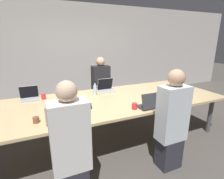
{
  "coord_description": "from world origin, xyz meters",
  "views": [
    {
      "loc": [
        -1.17,
        -2.71,
        1.81
      ],
      "look_at": [
        0.08,
        0.1,
        0.92
      ],
      "focal_mm": 28.0,
      "sensor_mm": 36.0,
      "label": 1
    }
  ],
  "objects": [
    {
      "name": "cup_near_left",
      "position": [
        -1.23,
        -0.44,
        0.81
      ],
      "size": [
        0.08,
        0.08,
        0.08
      ],
      "color": "brown",
      "rests_on": "conference_table"
    },
    {
      "name": "laptop_far_left",
      "position": [
        -1.32,
        0.57,
        0.84
      ],
      "size": [
        0.31,
        0.25,
        0.25
      ],
      "color": "#B7B7BC",
      "rests_on": "conference_table"
    },
    {
      "name": "laptop_far_center",
      "position": [
        0.13,
        0.52,
        0.85
      ],
      "size": [
        0.32,
        0.26,
        0.26
      ],
      "color": "#B7B7BC",
      "rests_on": "conference_table"
    },
    {
      "name": "person_far_center",
      "position": [
        0.2,
        1.03,
        0.69
      ],
      "size": [
        0.4,
        0.24,
        1.42
      ],
      "color": "#2D2D38",
      "rests_on": "ground_plane"
    },
    {
      "name": "person_near_midright",
      "position": [
        0.47,
        -1.04,
        0.71
      ],
      "size": [
        0.4,
        0.24,
        1.44
      ],
      "rotation": [
        0.0,
        0.0,
        3.14
      ],
      "color": "#2D2D38",
      "rests_on": "ground_plane"
    },
    {
      "name": "cup_near_midright",
      "position": [
        0.16,
        -0.56,
        0.82
      ],
      "size": [
        0.08,
        0.08,
        0.1
      ],
      "color": "red",
      "rests_on": "conference_table"
    },
    {
      "name": "person_near_left",
      "position": [
        -0.92,
        -1.06,
        0.7
      ],
      "size": [
        0.4,
        0.24,
        1.43
      ],
      "rotation": [
        0.0,
        0.0,
        3.14
      ],
      "color": "#2D2D38",
      "rests_on": "ground_plane"
    },
    {
      "name": "curtain_wall",
      "position": [
        0.0,
        2.5,
        1.4
      ],
      "size": [
        12.0,
        0.06,
        2.8
      ],
      "color": "#BCB7B2",
      "rests_on": "ground_plane"
    },
    {
      "name": "bottle_far_center",
      "position": [
        -0.16,
        0.37,
        0.87
      ],
      "size": [
        0.07,
        0.07,
        0.23
      ],
      "color": "#ADD1E0",
      "rests_on": "conference_table"
    },
    {
      "name": "stapler",
      "position": [
        -0.44,
        -0.22,
        0.8
      ],
      "size": [
        0.08,
        0.16,
        0.05
      ],
      "rotation": [
        0.0,
        0.0,
        -0.25
      ],
      "color": "black",
      "rests_on": "conference_table"
    },
    {
      "name": "laptop_near_midright",
      "position": [
        0.41,
        -0.62,
        0.84
      ],
      "size": [
        0.35,
        0.25,
        0.25
      ],
      "rotation": [
        0.0,
        0.0,
        3.14
      ],
      "color": "#333338",
      "rests_on": "conference_table"
    },
    {
      "name": "conference_table",
      "position": [
        0.0,
        0.0,
        0.73
      ],
      "size": [
        4.15,
        1.54,
        0.77
      ],
      "color": "#D6B77F",
      "rests_on": "ground_plane"
    },
    {
      "name": "cup_far_left",
      "position": [
        -1.09,
        0.5,
        0.82
      ],
      "size": [
        0.08,
        0.08,
        0.1
      ],
      "color": "red",
      "rests_on": "conference_table"
    },
    {
      "name": "laptop_near_left",
      "position": [
        -0.95,
        -0.54,
        0.84
      ],
      "size": [
        0.35,
        0.22,
        0.23
      ],
      "rotation": [
        0.0,
        0.0,
        3.14
      ],
      "color": "gray",
      "rests_on": "conference_table"
    },
    {
      "name": "ground_plane",
      "position": [
        0.0,
        0.0,
        0.0
      ],
      "size": [
        24.0,
        24.0,
        0.0
      ],
      "primitive_type": "plane",
      "color": "#4C4742"
    }
  ]
}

